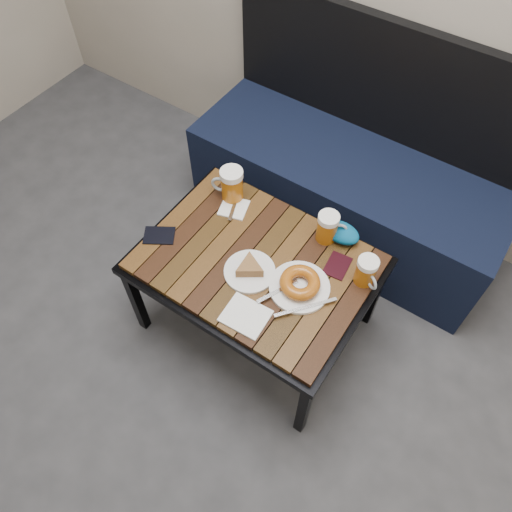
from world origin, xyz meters
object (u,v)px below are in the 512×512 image
Objects in this scene: beer_mug_left at (231,185)px; cafe_table at (256,267)px; plate_pie at (250,269)px; plate_bagel at (300,285)px; knit_pouch at (341,232)px; beer_mug_right at (366,271)px; passport_navy at (159,235)px; passport_burgundy at (337,266)px; bench at (348,185)px; beer_mug_centre at (328,227)px.

cafe_table is at bearing 123.47° from beer_mug_left.
plate_pie reaches higher than cafe_table.
plate_bagel is at bearing -4.04° from cafe_table.
knit_pouch is at bearing 87.58° from plate_bagel.
beer_mug_left is 0.61m from beer_mug_right.
passport_navy is (-0.55, -0.10, -0.02)m from plate_bagel.
passport_navy and passport_burgundy have the same top height.
bench is at bearing 105.19° from passport_burgundy.
knit_pouch is (0.56, 0.37, 0.03)m from passport_navy.
beer_mug_centre is 0.06m from knit_pouch.
cafe_table is 0.20m from plate_bagel.
passport_burgundy is at bearing -73.44° from beer_mug_centre.
beer_mug_left reaches higher than knit_pouch.
plate_pie is at bearing 65.75° from passport_navy.
beer_mug_right is (0.61, -0.06, -0.01)m from beer_mug_left.
passport_navy is at bearing -163.92° from passport_burgundy.
beer_mug_right is 0.83× the size of knit_pouch.
passport_burgundy is (0.06, 0.16, -0.02)m from plate_bagel.
passport_burgundy is (0.24, 0.20, -0.02)m from plate_pie.
bench is 0.76m from plate_bagel.
beer_mug_centre is 0.68× the size of plate_pie.
beer_mug_right is (0.36, 0.14, 0.10)m from cafe_table.
beer_mug_right is at bearing 21.28° from cafe_table.
beer_mug_left is at bearing 127.33° from passport_navy.
plate_pie is at bearing -121.13° from knit_pouch.
plate_pie is at bearing -166.88° from plate_bagel.
knit_pouch reaches higher than passport_burgundy.
bench is 0.92m from passport_navy.
plate_pie is at bearing -79.61° from cafe_table.
plate_pie is 0.31m from passport_burgundy.
beer_mug_centre reaches higher than beer_mug_right.
passport_navy is at bearing -163.09° from cafe_table.
beer_mug_left is 0.36m from plate_pie.
beer_mug_right is at bearing -37.48° from knit_pouch.
beer_mug_right is 0.64× the size of plate_pie.
beer_mug_right is 0.12m from passport_burgundy.
beer_mug_centre is 1.17× the size of passport_burgundy.
beer_mug_centre reaches higher than passport_navy.
bench is 0.71m from cafe_table.
bench reaches higher than beer_mug_centre.
beer_mug_centre is 0.49× the size of plate_bagel.
plate_bagel reaches higher than cafe_table.
beer_mug_left is at bearing -172.13° from knit_pouch.
plate_pie reaches higher than passport_navy.
beer_mug_left reaches higher than passport_burgundy.
beer_mug_centre is (0.16, 0.23, 0.11)m from cafe_table.
passport_burgundy is (-0.10, 0.00, -0.06)m from beer_mug_right.
knit_pouch is at bearing 3.96° from beer_mug_centre.
bench is 0.52m from knit_pouch.
beer_mug_left is 1.22× the size of beer_mug_right.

